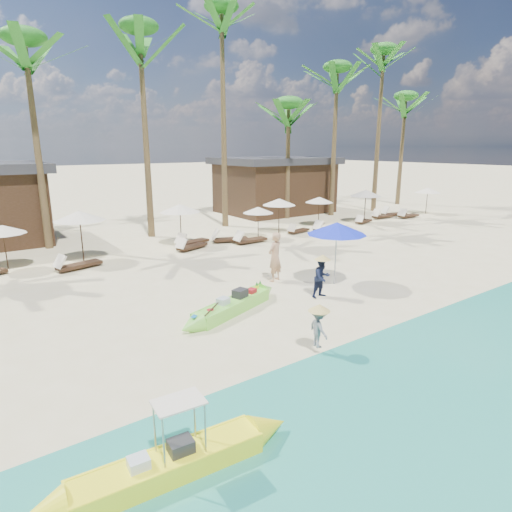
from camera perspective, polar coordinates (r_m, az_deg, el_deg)
ground at (r=13.06m, az=0.99°, el=-8.73°), size 240.00×240.00×0.00m
wet_sand_strip at (r=9.95m, az=19.20°, el=-17.51°), size 240.00×4.50×0.01m
green_canoe at (r=13.72m, az=-3.16°, el=-6.59°), size 4.92×2.02×0.65m
yellow_canoe at (r=7.71m, az=-11.41°, el=-25.59°), size 4.95×0.87×1.28m
tourist at (r=16.61m, az=2.53°, el=-0.12°), size 0.82×0.67×1.94m
vendor_green at (r=15.04m, az=8.78°, el=-2.88°), size 0.69×0.54×1.41m
vendor_yellow at (r=11.04m, az=8.34°, el=-9.45°), size 0.48×0.72×1.03m
blue_umbrella at (r=16.20m, az=10.73°, el=3.63°), size 2.24×2.24×2.41m
resort_parasol_4 at (r=20.97m, az=-30.73°, el=3.06°), size 1.87×1.87×1.93m
resort_parasol_5 at (r=20.85m, az=-22.50°, el=4.98°), size 2.27×2.27×2.34m
lounger_5_left at (r=19.89m, az=-22.89°, el=-1.04°), size 2.05×1.04×0.67m
resort_parasol_6 at (r=22.89m, az=-10.11°, el=6.30°), size 2.15×2.15×2.21m
lounger_6_left at (r=22.06m, az=-8.76°, el=1.33°), size 1.90×1.10×0.62m
lounger_6_right at (r=23.00m, az=-8.70°, el=1.92°), size 2.08×1.12×0.68m
resort_parasol_7 at (r=24.34m, az=0.29°, el=6.15°), size 1.76×1.76×1.82m
lounger_7_left at (r=23.60m, az=-3.78°, el=2.38°), size 2.09×1.25×0.68m
lounger_7_right at (r=23.31m, az=-0.97°, el=2.24°), size 1.95×0.64×0.66m
resort_parasol_8 at (r=25.92m, az=3.10°, el=7.21°), size 2.04×2.04×2.10m
lounger_8_left at (r=26.22m, az=5.58°, el=3.46°), size 1.70×0.82×0.55m
resort_parasol_9 at (r=28.69m, az=8.43°, el=7.43°), size 1.86×1.86×1.91m
lounger_9_left at (r=26.89m, az=9.23°, el=3.70°), size 2.04×0.79×0.68m
lounger_9_right at (r=30.33m, az=14.09°, el=4.59°), size 1.74×0.94×0.57m
resort_parasol_10 at (r=30.48m, az=14.44°, el=8.13°), size 2.20×2.20×2.26m
lounger_10_left at (r=32.82m, az=16.45°, el=5.20°), size 1.92×0.68×0.64m
lounger_10_right at (r=34.15m, az=17.76°, el=5.46°), size 2.09×1.16×0.68m
resort_parasol_11 at (r=36.13m, az=21.94°, el=8.14°), size 1.97×1.97×2.03m
lounger_11_left at (r=33.62m, az=19.55°, el=5.17°), size 1.93×0.61×0.65m
palm_3 at (r=24.47m, az=-28.15°, el=20.91°), size 2.08×2.08×10.52m
palm_4 at (r=25.79m, az=-15.08°, el=23.59°), size 2.08×2.08×11.70m
palm_5 at (r=28.69m, az=-4.53°, el=25.79°), size 2.08×2.08×13.60m
palm_6 at (r=31.42m, az=4.36°, el=17.86°), size 2.08×2.08×8.51m
palm_7 at (r=33.49m, az=10.67°, el=20.79°), size 2.08×2.08×11.08m
palm_8 at (r=36.74m, az=16.46°, el=21.75°), size 2.08×2.08×12.70m
palm_9 at (r=41.46m, az=19.22°, el=17.69°), size 2.08×2.08×9.82m
pavilion_east at (r=34.54m, az=2.51°, el=9.51°), size 8.80×6.60×4.30m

